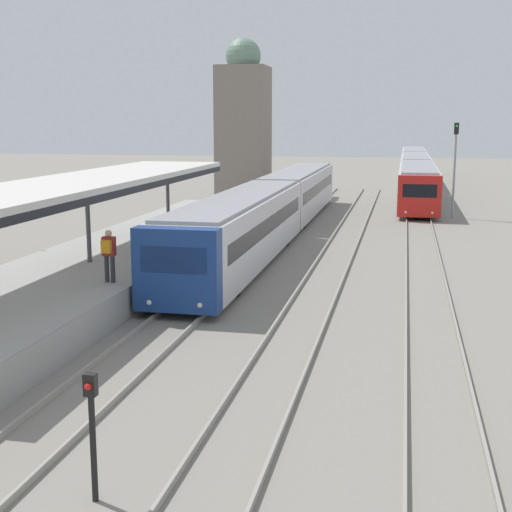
{
  "coord_description": "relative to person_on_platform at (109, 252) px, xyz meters",
  "views": [
    {
      "loc": [
        6.66,
        -4.2,
        5.96
      ],
      "look_at": [
        1.89,
        18.65,
        1.56
      ],
      "focal_mm": 50.0,
      "sensor_mm": 36.0,
      "label": 1
    }
  ],
  "objects": [
    {
      "name": "train_far",
      "position": [
        9.86,
        48.5,
        -0.37
      ],
      "size": [
        2.63,
        49.99,
        2.9
      ],
      "color": "red",
      "rests_on": "ground_plane"
    },
    {
      "name": "signal_post_near",
      "position": [
        4.3,
        -10.69,
        -0.68
      ],
      "size": [
        0.2,
        0.21,
        2.14
      ],
      "color": "black",
      "rests_on": "ground_plane"
    },
    {
      "name": "person_on_platform",
      "position": [
        0.0,
        0.0,
        0.0
      ],
      "size": [
        0.4,
        0.4,
        1.66
      ],
      "color": "#2D2D33",
      "rests_on": "station_platform"
    },
    {
      "name": "signal_mast_far",
      "position": [
        11.96,
        25.76,
        1.66
      ],
      "size": [
        0.28,
        0.29,
        5.91
      ],
      "color": "gray",
      "rests_on": "ground_plane"
    },
    {
      "name": "train_near",
      "position": [
        2.29,
        16.36,
        -0.34
      ],
      "size": [
        2.69,
        33.77,
        2.96
      ],
      "color": "navy",
      "rests_on": "ground_plane"
    },
    {
      "name": "platform_canopy",
      "position": [
        -1.99,
        2.95,
        1.9
      ],
      "size": [
        4.0,
        21.94,
        3.01
      ],
      "color": "beige",
      "rests_on": "station_platform"
    },
    {
      "name": "distant_domed_building",
      "position": [
        -4.18,
        37.47,
        3.95
      ],
      "size": [
        4.0,
        4.0,
        12.62
      ],
      "color": "slate",
      "rests_on": "ground_plane"
    }
  ]
}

